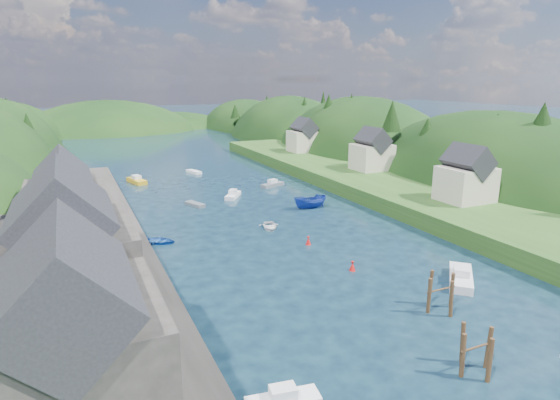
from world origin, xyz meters
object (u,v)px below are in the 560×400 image
piling_cluster_near (475,355)px  channel_buoy_near (352,266)px  piling_cluster_far (440,296)px  channel_buoy_far (308,241)px

piling_cluster_near → channel_buoy_near: bearing=83.4°
piling_cluster_near → channel_buoy_near: size_ratio=3.46×
piling_cluster_far → channel_buoy_far: 19.94m
piling_cluster_near → channel_buoy_far: size_ratio=3.46×
channel_buoy_near → channel_buoy_far: size_ratio=1.00×
piling_cluster_far → channel_buoy_far: bearing=97.3°
piling_cluster_far → channel_buoy_far: (-2.54, 19.75, -0.91)m
piling_cluster_far → piling_cluster_near: bearing=-118.1°
piling_cluster_far → channel_buoy_near: bearing=101.0°
piling_cluster_far → channel_buoy_near: (-2.07, 10.66, -0.91)m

